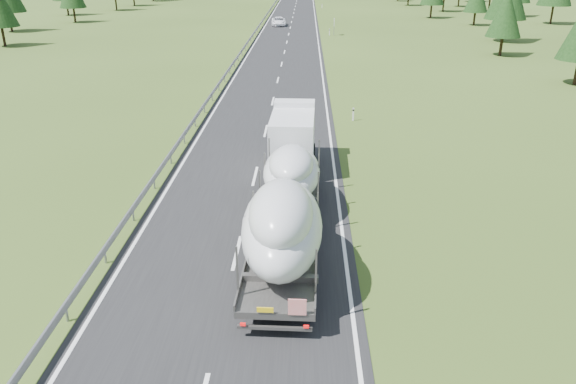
{
  "coord_description": "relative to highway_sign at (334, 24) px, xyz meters",
  "views": [
    {
      "loc": [
        2.85,
        -11.91,
        11.69
      ],
      "look_at": [
        2.12,
        11.09,
        1.97
      ],
      "focal_mm": 35.0,
      "sensor_mm": 36.0,
      "label": 1
    }
  ],
  "objects": [
    {
      "name": "distant_van",
      "position": [
        -9.37,
        12.92,
        -1.06
      ],
      "size": [
        2.78,
        5.53,
        1.5
      ],
      "primitive_type": "imported",
      "rotation": [
        0.0,
        0.0,
        0.05
      ],
      "color": "white",
      "rests_on": "ground"
    },
    {
      "name": "highway_sign",
      "position": [
        0.0,
        0.0,
        0.0
      ],
      "size": [
        0.08,
        0.9,
        2.6
      ],
      "color": "slate",
      "rests_on": "ground"
    },
    {
      "name": "road_surface",
      "position": [
        -7.2,
        20.0,
        -1.8
      ],
      "size": [
        10.0,
        400.0,
        0.02
      ],
      "primitive_type": "cube",
      "color": "black",
      "rests_on": "ground"
    },
    {
      "name": "guardrail",
      "position": [
        -12.5,
        19.94,
        -1.21
      ],
      "size": [
        0.1,
        400.0,
        0.76
      ],
      "color": "slate",
      "rests_on": "ground"
    },
    {
      "name": "boat_truck",
      "position": [
        -5.08,
        -68.54,
        0.38
      ],
      "size": [
        3.2,
        19.1,
        4.3
      ],
      "color": "silver",
      "rests_on": "ground"
    }
  ]
}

